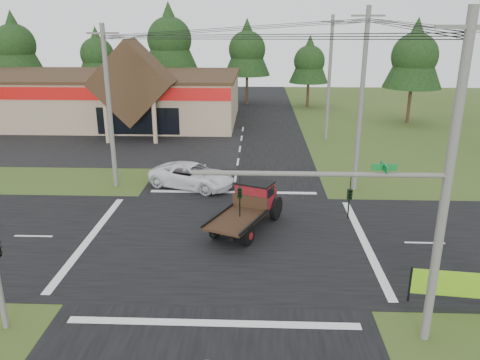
{
  "coord_description": "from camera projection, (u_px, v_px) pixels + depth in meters",
  "views": [
    {
      "loc": [
        1.56,
        -21.55,
        10.52
      ],
      "look_at": [
        0.6,
        3.06,
        2.2
      ],
      "focal_mm": 35.0,
      "sensor_mm": 36.0,
      "label": 1
    }
  ],
  "objects": [
    {
      "name": "tree_row_a",
      "position": [
        14.0,
        43.0,
        60.23
      ],
      "size": [
        6.72,
        6.72,
        12.12
      ],
      "color": "#332316",
      "rests_on": "ground"
    },
    {
      "name": "parking_apron",
      "position": [
        86.0,
        145.0,
        42.32
      ],
      "size": [
        28.0,
        14.0,
        0.02
      ],
      "primitive_type": "cube",
      "color": "black",
      "rests_on": "ground"
    },
    {
      "name": "roadside_banner",
      "position": [
        468.0,
        289.0,
        18.04
      ],
      "size": [
        4.42,
        0.64,
        1.51
      ],
      "primitive_type": null,
      "rotation": [
        0.0,
        0.0,
        -0.12
      ],
      "color": "#68A516",
      "rests_on": "ground"
    },
    {
      "name": "tree_row_b",
      "position": [
        97.0,
        53.0,
        62.18
      ],
      "size": [
        5.6,
        5.6,
        10.1
      ],
      "color": "#332316",
      "rests_on": "ground"
    },
    {
      "name": "utility_pole_n",
      "position": [
        329.0,
        78.0,
        42.52
      ],
      "size": [
        2.0,
        0.3,
        11.2
      ],
      "color": "#595651",
      "rests_on": "ground"
    },
    {
      "name": "road_ns",
      "position": [
        226.0,
        240.0,
        23.82
      ],
      "size": [
        12.0,
        120.0,
        0.02
      ],
      "primitive_type": "cube",
      "color": "black",
      "rests_on": "ground"
    },
    {
      "name": "road_ew",
      "position": [
        226.0,
        240.0,
        23.82
      ],
      "size": [
        120.0,
        12.0,
        0.02
      ],
      "primitive_type": "cube",
      "color": "black",
      "rests_on": "ground"
    },
    {
      "name": "tree_row_c",
      "position": [
        169.0,
        37.0,
        60.22
      ],
      "size": [
        7.28,
        7.28,
        13.13
      ],
      "color": "#332316",
      "rests_on": "ground"
    },
    {
      "name": "white_pickup",
      "position": [
        192.0,
        176.0,
        31.27
      ],
      "size": [
        6.31,
        4.59,
        1.59
      ],
      "primitive_type": "imported",
      "rotation": [
        0.0,
        0.0,
        1.19
      ],
      "color": "white",
      "rests_on": "ground"
    },
    {
      "name": "antique_flatbed_truck",
      "position": [
        246.0,
        209.0,
        24.69
      ],
      "size": [
        4.26,
        6.04,
        2.36
      ],
      "primitive_type": null,
      "rotation": [
        0.0,
        0.0,
        -0.42
      ],
      "color": "#590C0D",
      "rests_on": "ground"
    },
    {
      "name": "utility_pole_ne",
      "position": [
        361.0,
        100.0,
        29.22
      ],
      "size": [
        2.0,
        0.3,
        11.5
      ],
      "color": "#595651",
      "rests_on": "ground"
    },
    {
      "name": "utility_pole_nr",
      "position": [
        447.0,
        187.0,
        14.64
      ],
      "size": [
        2.0,
        0.3,
        11.0
      ],
      "color": "#595651",
      "rests_on": "ground"
    },
    {
      "name": "utility_pole_nw",
      "position": [
        109.0,
        107.0,
        29.97
      ],
      "size": [
        2.0,
        0.3,
        10.5
      ],
      "color": "#595651",
      "rests_on": "ground"
    },
    {
      "name": "traffic_signal_mast",
      "position": [
        389.0,
        221.0,
        15.09
      ],
      "size": [
        8.12,
        0.24,
        7.0
      ],
      "color": "#595651",
      "rests_on": "ground"
    },
    {
      "name": "ground",
      "position": [
        226.0,
        240.0,
        23.82
      ],
      "size": [
        120.0,
        120.0,
        0.0
      ],
      "primitive_type": "plane",
      "color": "#3A4E1C",
      "rests_on": "ground"
    },
    {
      "name": "cvs_building",
      "position": [
        102.0,
        96.0,
        51.51
      ],
      "size": [
        30.4,
        18.2,
        9.19
      ],
      "color": "tan",
      "rests_on": "ground"
    },
    {
      "name": "tree_side_ne",
      "position": [
        415.0,
        54.0,
        49.2
      ],
      "size": [
        6.16,
        6.16,
        11.11
      ],
      "color": "#332316",
      "rests_on": "ground"
    },
    {
      "name": "tree_row_d",
      "position": [
        247.0,
        48.0,
        61.22
      ],
      "size": [
        6.16,
        6.16,
        11.11
      ],
      "color": "#332316",
      "rests_on": "ground"
    },
    {
      "name": "tree_row_e",
      "position": [
        309.0,
        60.0,
        59.47
      ],
      "size": [
        5.04,
        5.04,
        9.09
      ],
      "color": "#332316",
      "rests_on": "ground"
    }
  ]
}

